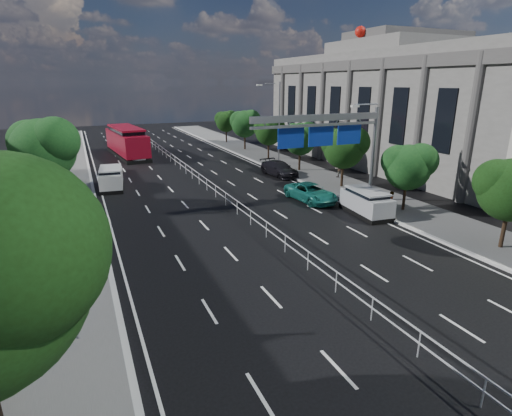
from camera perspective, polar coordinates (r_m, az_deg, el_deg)
ground at (r=19.02m, az=9.89°, el=-10.68°), size 160.00×160.00×0.00m
sidewalk_near at (r=16.48m, az=-27.64°, el=-17.14°), size 5.00×140.00×0.14m
sidewalk_far at (r=26.72m, az=31.01°, el=-4.42°), size 5.00×140.00×0.14m
kerb_near at (r=16.39m, az=-18.60°, el=-16.14°), size 0.25×140.00×0.15m
kerb_far at (r=24.79m, az=27.61°, el=-5.47°), size 0.25×140.00×0.15m
median_fence at (r=38.47m, az=-8.86°, el=4.70°), size 0.05×85.00×1.02m
hedge_near at (r=20.96m, az=-32.05°, el=-9.41°), size 1.00×36.00×0.44m
toilet_sign at (r=15.08m, az=-27.10°, el=-7.81°), size 1.62×0.18×4.34m
overhead_gantry at (r=29.10m, az=10.68°, el=10.70°), size 10.24×0.38×7.45m
streetlight_far at (r=44.74m, az=3.00°, el=12.73°), size 2.78×2.40×9.00m
civic_hall at (r=48.98m, az=19.60°, el=13.44°), size 14.40×36.00×14.35m
near_tree_back at (r=32.13m, az=-28.08°, el=7.79°), size 4.84×4.51×6.69m
far_tree_c at (r=29.94m, az=20.98°, el=5.80°), size 3.52×3.28×4.94m
far_tree_d at (r=35.52m, az=12.55°, el=8.64°), size 3.85×3.59×5.34m
far_tree_e at (r=41.75m, az=6.41°, el=10.03°), size 3.63×3.38×5.13m
far_tree_f at (r=48.34m, az=1.88°, el=11.05°), size 3.52×3.28×5.02m
far_tree_g at (r=55.13m, az=-1.57°, el=12.13°), size 3.96×3.69×5.45m
far_tree_h at (r=62.13m, az=-4.27°, el=12.38°), size 3.41×3.18×4.91m
white_minivan at (r=37.06m, az=-19.97°, el=4.00°), size 2.36×4.52×1.88m
red_bus at (r=53.42m, az=-17.99°, el=9.12°), size 4.09×12.42×3.64m
near_car_silver at (r=49.75m, az=-16.67°, el=7.23°), size 1.71×3.97×1.33m
near_car_dark at (r=67.09m, az=-19.28°, el=9.59°), size 1.77×4.90×1.61m
silver_minivan at (r=29.00m, az=15.49°, el=0.78°), size 2.24×4.46×1.79m
parked_car_teal at (r=31.50m, az=7.84°, el=2.20°), size 2.65×5.06×1.36m
parked_car_dark at (r=39.94m, az=3.33°, el=5.64°), size 2.49×5.12×1.43m
pedestrian_a at (r=29.14m, az=18.63°, el=0.73°), size 0.68×0.55×1.63m
pedestrian_b at (r=39.45m, az=11.77°, el=5.51°), size 0.97×0.87×1.63m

